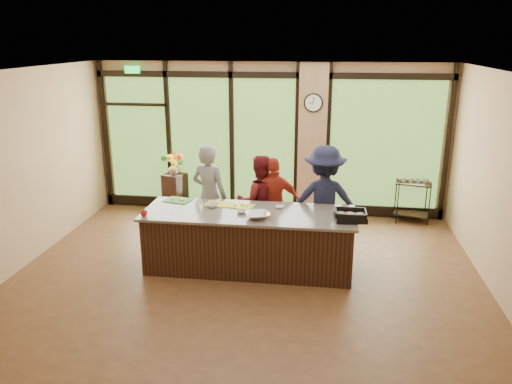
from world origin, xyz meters
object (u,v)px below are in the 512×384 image
(cook_right, at_px, (324,201))
(flower_stand, at_px, (175,192))
(bar_cart, at_px, (413,196))
(island_base, at_px, (249,241))
(cook_left, at_px, (210,196))
(roasting_pan, at_px, (350,218))

(cook_right, height_order, flower_stand, cook_right)
(bar_cart, bearing_deg, island_base, -124.36)
(cook_left, height_order, roasting_pan, cook_left)
(cook_left, bearing_deg, island_base, 153.72)
(island_base, xyz_separation_m, cook_left, (-0.79, 0.81, 0.44))
(cook_right, bearing_deg, bar_cart, -139.26)
(island_base, bearing_deg, bar_cart, 41.07)
(cook_right, distance_m, roasting_pan, 0.98)
(cook_right, distance_m, bar_cart, 2.43)
(roasting_pan, bearing_deg, island_base, 166.94)
(cook_left, bearing_deg, bar_cart, -136.34)
(flower_stand, height_order, bar_cart, bar_cart)
(flower_stand, bearing_deg, cook_left, -33.30)
(island_base, bearing_deg, flower_stand, 128.00)
(island_base, xyz_separation_m, bar_cart, (2.81, 2.45, 0.08))
(flower_stand, bearing_deg, island_base, -29.54)
(roasting_pan, xyz_separation_m, flower_stand, (-3.40, 2.59, -0.57))
(island_base, bearing_deg, roasting_pan, -5.87)
(cook_left, relative_size, roasting_pan, 4.02)
(bar_cart, bearing_deg, cook_right, -120.31)
(cook_right, bearing_deg, roasting_pan, 108.60)
(cook_left, relative_size, cook_right, 0.98)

